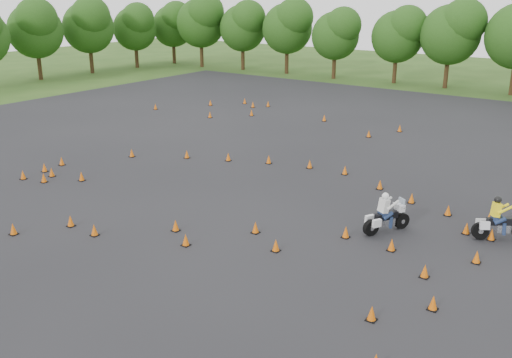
{
  "coord_description": "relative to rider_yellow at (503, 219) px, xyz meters",
  "views": [
    {
      "loc": [
        13.96,
        -15.54,
        9.2
      ],
      "look_at": [
        0.0,
        4.0,
        1.2
      ],
      "focal_mm": 40.0,
      "sensor_mm": 36.0,
      "label": 1
    }
  ],
  "objects": [
    {
      "name": "traffic_cones",
      "position": [
        -10.12,
        -0.83,
        -0.63
      ],
      "size": [
        35.63,
        33.26,
        0.45
      ],
      "color": "#DE5E09",
      "rests_on": "asphalt_pad"
    },
    {
      "name": "rider_white",
      "position": [
        -3.91,
        -1.83,
        -0.0
      ],
      "size": [
        1.61,
        2.27,
        1.7
      ],
      "primitive_type": null,
      "rotation": [
        0.0,
        0.0,
        1.09
      ],
      "color": "silver",
      "rests_on": "ground"
    },
    {
      "name": "ground",
      "position": [
        -9.93,
        -6.34,
        -0.86
      ],
      "size": [
        140.0,
        140.0,
        0.0
      ],
      "primitive_type": "plane",
      "color": "#2D5119",
      "rests_on": "ground"
    },
    {
      "name": "rider_yellow",
      "position": [
        0.0,
        0.0,
        0.0
      ],
      "size": [
        2.23,
        1.76,
        1.7
      ],
      "primitive_type": null,
      "rotation": [
        0.0,
        0.0,
        0.57
      ],
      "color": "yellow",
      "rests_on": "ground"
    },
    {
      "name": "asphalt_pad",
      "position": [
        -9.93,
        -0.34,
        -0.85
      ],
      "size": [
        62.0,
        62.0,
        0.0
      ],
      "primitive_type": "plane",
      "color": "black",
      "rests_on": "ground"
    }
  ]
}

